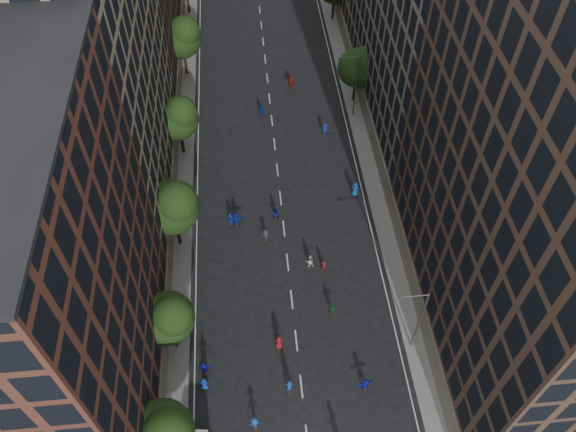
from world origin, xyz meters
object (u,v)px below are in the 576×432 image
(streetlamp_far, at_px, (354,83))
(skater_0, at_px, (205,384))
(streetlamp_near, at_px, (418,318))
(skater_1, at_px, (289,386))

(streetlamp_far, height_order, skater_0, streetlamp_far)
(streetlamp_near, xyz_separation_m, streetlamp_far, (0.00, 33.00, 0.00))
(streetlamp_near, distance_m, skater_0, 19.50)
(skater_1, bearing_deg, skater_0, -10.84)
(streetlamp_far, relative_size, skater_1, 4.70)
(skater_0, height_order, skater_1, skater_1)
(skater_1, bearing_deg, streetlamp_far, -111.28)
(streetlamp_near, height_order, streetlamp_far, same)
(streetlamp_far, xyz_separation_m, skater_0, (-18.87, -35.37, -4.32))
(streetlamp_far, relative_size, skater_0, 5.35)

